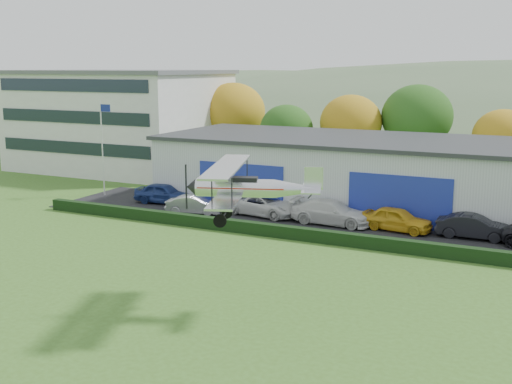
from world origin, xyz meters
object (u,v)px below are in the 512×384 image
at_px(flagpole, 103,139).
at_px(car_1, 194,205).
at_px(car_2, 264,205).
at_px(office_block, 121,119).
at_px(biplane, 247,186).
at_px(hangar, 418,175).
at_px(car_3, 332,212).
at_px(car_0, 164,193).
at_px(car_4, 397,219).
at_px(car_5, 474,227).

relative_size(flagpole, car_1, 1.93).
bearing_deg(car_2, office_block, 66.60).
relative_size(car_1, biplane, 0.61).
bearing_deg(hangar, office_block, 167.99).
relative_size(car_1, car_3, 0.73).
xyz_separation_m(car_0, car_4, (18.73, -0.49, -0.02)).
bearing_deg(car_0, hangar, -75.78).
relative_size(office_block, biplane, 3.02).
relative_size(car_2, car_3, 0.96).
distance_m(car_2, car_3, 5.29).
distance_m(car_0, car_1, 4.60).
xyz_separation_m(car_1, biplane, (11.73, -14.90, 4.93)).
bearing_deg(office_block, biplane, -45.34).
bearing_deg(office_block, car_4, -23.02).
relative_size(car_0, car_4, 1.03).
height_order(hangar, car_0, hangar).
distance_m(hangar, car_5, 8.68).
bearing_deg(biplane, car_4, 61.17).
bearing_deg(office_block, car_5, -20.07).
distance_m(office_block, car_5, 40.69).
xyz_separation_m(car_2, car_5, (14.61, 0.05, 0.00)).
xyz_separation_m(car_1, car_5, (19.47, 1.82, 0.08)).
height_order(car_0, car_5, car_0).
xyz_separation_m(car_2, car_3, (5.28, -0.31, 0.06)).
distance_m(car_1, car_4, 14.73).
height_order(car_4, biplane, biplane).
bearing_deg(hangar, car_4, -88.73).
height_order(car_2, car_4, car_4).
bearing_deg(car_1, car_0, 48.55).
height_order(car_5, biplane, biplane).
bearing_deg(car_4, office_block, 74.55).
xyz_separation_m(hangar, car_4, (0.16, -7.07, -1.82)).
relative_size(car_3, biplane, 0.83).
bearing_deg(car_1, hangar, -73.35).
distance_m(car_1, car_2, 5.17).
height_order(car_1, car_5, car_5).
height_order(flagpole, car_3, flagpole).
height_order(car_0, car_1, car_0).
bearing_deg(car_2, flagpole, 93.89).
bearing_deg(flagpole, car_1, -14.54).
relative_size(hangar, car_0, 8.59).
height_order(flagpole, car_5, flagpole).
relative_size(flagpole, car_3, 1.41).
distance_m(office_block, car_1, 24.69).
bearing_deg(car_0, car_5, -95.96).
height_order(hangar, biplane, biplane).
height_order(flagpole, car_0, flagpole).
xyz_separation_m(hangar, car_0, (-18.58, -6.58, -1.80)).
height_order(car_4, car_5, car_4).
height_order(hangar, car_3, hangar).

